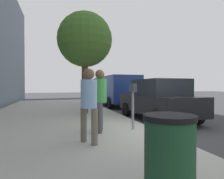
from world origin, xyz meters
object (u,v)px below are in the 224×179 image
at_px(pedestrian_bystander, 89,99).
at_px(trash_bin, 169,159).
at_px(pedestrian_at_meter, 100,95).
at_px(parked_sedan_near, 158,99).
at_px(street_tree, 85,40).
at_px(parked_van_far, 116,89).
at_px(parking_meter, 133,96).

relative_size(pedestrian_bystander, trash_bin, 1.72).
distance_m(pedestrian_at_meter, parked_sedan_near, 3.71).
xyz_separation_m(street_tree, trash_bin, (-7.59, 0.16, -3.04)).
xyz_separation_m(pedestrian_at_meter, parked_van_far, (8.28, -3.05, 0.03)).
distance_m(pedestrian_at_meter, street_tree, 4.66).
distance_m(parking_meter, street_tree, 4.79).
relative_size(pedestrian_at_meter, street_tree, 0.37).
height_order(parking_meter, pedestrian_bystander, pedestrian_bystander).
bearing_deg(parked_van_far, parking_meter, 166.25).
bearing_deg(pedestrian_at_meter, pedestrian_bystander, -98.88).
bearing_deg(trash_bin, parking_meter, -16.06).
xyz_separation_m(pedestrian_at_meter, trash_bin, (-3.64, 0.02, -0.56)).
bearing_deg(parked_van_far, pedestrian_bystander, 159.17).
bearing_deg(parking_meter, trash_bin, 163.94).
bearing_deg(pedestrian_at_meter, parked_sedan_near, 50.46).
xyz_separation_m(parking_meter, trash_bin, (-3.61, 1.04, -0.51)).
relative_size(parking_meter, pedestrian_bystander, 0.81).
xyz_separation_m(parked_sedan_near, street_tree, (1.88, 2.91, 2.80)).
xyz_separation_m(parked_sedan_near, trash_bin, (-5.71, 3.07, -0.24)).
distance_m(parking_meter, parked_sedan_near, 2.93).
bearing_deg(street_tree, parked_sedan_near, -122.80).
bearing_deg(street_tree, pedestrian_at_meter, 177.90).
bearing_deg(parked_sedan_near, parked_van_far, 0.02).
relative_size(parking_meter, parked_van_far, 0.27).
bearing_deg(pedestrian_bystander, trash_bin, -111.24).
bearing_deg(trash_bin, pedestrian_bystander, 10.52).
bearing_deg(parking_meter, pedestrian_bystander, 124.14).
xyz_separation_m(parking_meter, parked_van_far, (8.30, -2.03, 0.09)).
height_order(parked_van_far, trash_bin, parked_van_far).
distance_m(parked_van_far, trash_bin, 12.32).
bearing_deg(trash_bin, street_tree, -1.22).
height_order(parked_sedan_near, street_tree, street_tree).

